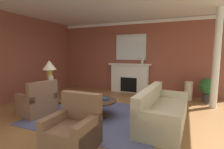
# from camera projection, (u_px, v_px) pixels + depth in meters

# --- Properties ---
(ground_plane) EXTENTS (8.72, 8.72, 0.00)m
(ground_plane) POSITION_uv_depth(u_px,v_px,m) (99.00, 117.00, 4.47)
(ground_plane) COLOR olive
(wall_fireplace) EXTENTS (7.31, 0.12, 3.01)m
(wall_fireplace) POSITION_uv_depth(u_px,v_px,m) (134.00, 57.00, 7.29)
(wall_fireplace) COLOR brown
(wall_fireplace) RESTS_ON ground_plane
(wall_window) EXTENTS (0.12, 7.08, 3.01)m
(wall_window) POSITION_uv_depth(u_px,v_px,m) (15.00, 58.00, 5.89)
(wall_window) COLOR brown
(wall_window) RESTS_ON ground_plane
(ceiling_panel) EXTENTS (7.31, 7.08, 0.06)m
(ceiling_panel) POSITION_uv_depth(u_px,v_px,m) (103.00, 0.00, 4.36)
(ceiling_panel) COLOR white
(crown_moulding) EXTENTS (7.31, 0.08, 0.12)m
(crown_moulding) POSITION_uv_depth(u_px,v_px,m) (134.00, 23.00, 7.03)
(crown_moulding) COLOR white
(area_rug) EXTENTS (3.31, 2.67, 0.01)m
(area_rug) POSITION_uv_depth(u_px,v_px,m) (98.00, 116.00, 4.57)
(area_rug) COLOR #4C517A
(area_rug) RESTS_ON ground_plane
(fireplace) EXTENTS (1.80, 0.35, 1.24)m
(fireplace) POSITION_uv_depth(u_px,v_px,m) (129.00, 79.00, 7.26)
(fireplace) COLOR white
(fireplace) RESTS_ON ground_plane
(mantel_mirror) EXTENTS (1.30, 0.04, 1.07)m
(mantel_mirror) POSITION_uv_depth(u_px,v_px,m) (131.00, 47.00, 7.20)
(mantel_mirror) COLOR silver
(sofa) EXTENTS (1.02, 2.15, 0.85)m
(sofa) POSITION_uv_depth(u_px,v_px,m) (162.00, 112.00, 4.00)
(sofa) COLOR #BCB299
(sofa) RESTS_ON ground_plane
(armchair_near_window) EXTENTS (0.97, 0.97, 0.95)m
(armchair_near_window) POSITION_uv_depth(u_px,v_px,m) (38.00, 104.00, 4.65)
(armchair_near_window) COLOR brown
(armchair_near_window) RESTS_ON ground_plane
(armchair_facing_fireplace) EXTENTS (0.81, 0.81, 0.95)m
(armchair_facing_fireplace) POSITION_uv_depth(u_px,v_px,m) (73.00, 131.00, 3.01)
(armchair_facing_fireplace) COLOR brown
(armchair_facing_fireplace) RESTS_ON ground_plane
(coffee_table) EXTENTS (1.00, 1.00, 0.45)m
(coffee_table) POSITION_uv_depth(u_px,v_px,m) (98.00, 104.00, 4.53)
(coffee_table) COLOR #3D2D1E
(coffee_table) RESTS_ON ground_plane
(side_table) EXTENTS (0.56, 0.56, 0.70)m
(side_table) POSITION_uv_depth(u_px,v_px,m) (51.00, 93.00, 5.54)
(side_table) COLOR #3D2D1E
(side_table) RESTS_ON ground_plane
(table_lamp) EXTENTS (0.44, 0.44, 0.75)m
(table_lamp) POSITION_uv_depth(u_px,v_px,m) (49.00, 67.00, 5.43)
(table_lamp) COLOR #B28E38
(table_lamp) RESTS_ON side_table
(vase_tall_corner) EXTENTS (0.28, 0.28, 0.66)m
(vase_tall_corner) POSITION_uv_depth(u_px,v_px,m) (188.00, 91.00, 6.12)
(vase_tall_corner) COLOR beige
(vase_tall_corner) RESTS_ON ground_plane
(vase_mantel_right) EXTENTS (0.11, 0.11, 0.28)m
(vase_mantel_right) POSITION_uv_depth(u_px,v_px,m) (142.00, 60.00, 6.90)
(vase_mantel_right) COLOR beige
(vase_mantel_right) RESTS_ON fireplace
(vase_on_side_table) EXTENTS (0.16, 0.16, 0.27)m
(vase_on_side_table) POSITION_uv_depth(u_px,v_px,m) (51.00, 80.00, 5.32)
(vase_on_side_table) COLOR beige
(vase_on_side_table) RESTS_ON side_table
(book_red_cover) EXTENTS (0.27, 0.18, 0.05)m
(book_red_cover) POSITION_uv_depth(u_px,v_px,m) (104.00, 99.00, 4.53)
(book_red_cover) COLOR navy
(book_red_cover) RESTS_ON coffee_table
(potted_plant) EXTENTS (0.56, 0.56, 0.83)m
(potted_plant) POSITION_uv_depth(u_px,v_px,m) (208.00, 88.00, 5.80)
(potted_plant) COLOR #333333
(potted_plant) RESTS_ON ground_plane
(column_white) EXTENTS (0.20, 0.20, 3.01)m
(column_white) POSITION_uv_depth(u_px,v_px,m) (217.00, 59.00, 5.10)
(column_white) COLOR white
(column_white) RESTS_ON ground_plane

